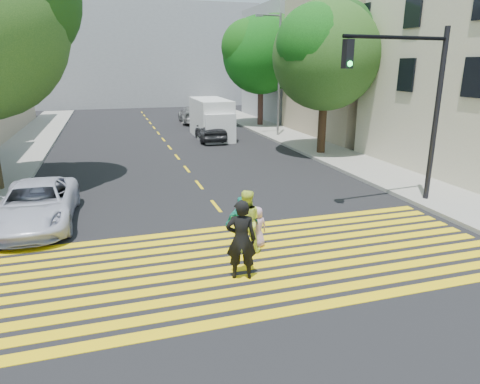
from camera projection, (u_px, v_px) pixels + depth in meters
name	position (u px, v px, depth m)	size (l,w,h in m)	color
ground	(277.00, 283.00, 10.15)	(120.00, 120.00, 0.00)	black
sidewalk_left	(30.00, 142.00, 27.89)	(3.00, 40.00, 0.15)	gray
sidewalk_right	(315.00, 147.00, 26.25)	(3.00, 60.00, 0.15)	gray
curb_red	(7.00, 224.00, 13.68)	(0.20, 8.00, 0.16)	maroon
crosswalk	(259.00, 260.00, 11.31)	(13.40, 5.30, 0.01)	yellow
lane_line	(161.00, 136.00, 30.75)	(0.12, 34.40, 0.01)	yellow
building_right_tan	(376.00, 64.00, 30.32)	(10.00, 10.00, 10.00)	tan
building_right_grey	(308.00, 64.00, 40.39)	(10.00, 10.00, 10.00)	gray
backdrop_block	(133.00, 55.00, 52.38)	(30.00, 8.00, 12.00)	gray
tree_right_near	(327.00, 50.00, 22.93)	(7.30, 7.17, 8.44)	black
tree_right_far	(262.00, 51.00, 34.03)	(7.19, 6.69, 8.88)	#42261E
pedestrian_man	(241.00, 240.00, 10.13)	(0.72, 0.48, 1.99)	black
pedestrian_woman	(246.00, 221.00, 11.64)	(0.86, 0.67, 1.76)	#D8ED48
pedestrian_child	(257.00, 227.00, 12.02)	(0.58, 0.38, 1.18)	#C896B4
pedestrian_extra	(242.00, 224.00, 11.76)	(0.91, 0.38, 1.55)	teal
white_sedan	(36.00, 204.00, 13.68)	(2.27, 4.92, 1.37)	silver
dark_car_near	(211.00, 130.00, 28.79)	(1.75, 4.34, 1.48)	#242428
silver_car	(192.00, 114.00, 37.56)	(2.04, 5.03, 1.46)	gray
dark_car_parked	(213.00, 118.00, 35.63)	(1.44, 4.12, 1.36)	black
white_van	(212.00, 120.00, 29.75)	(2.19, 5.66, 2.66)	white
traffic_signal	(414.00, 93.00, 14.55)	(4.24, 0.67, 6.22)	black
street_lamp	(277.00, 68.00, 29.05)	(1.86, 0.36, 8.22)	gray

